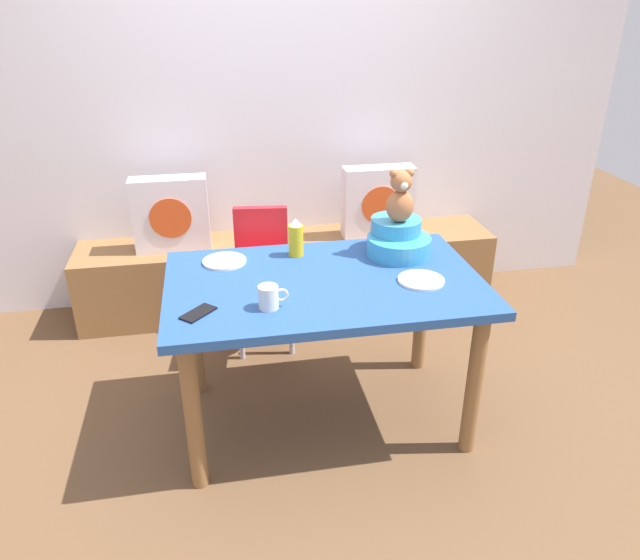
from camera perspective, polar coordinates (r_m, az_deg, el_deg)
The scene contains 15 objects.
ground_plane at distance 2.97m, azimuth 0.36°, elevation -12.89°, with size 8.00×8.00×0.00m, color brown.
back_wall at distance 3.79m, azimuth -3.89°, elevation 17.30°, with size 4.40×0.10×2.60m, color silver.
window_bench at distance 3.84m, azimuth -2.93°, elevation 0.73°, with size 2.60×0.44×0.46m, color olive.
pillow_floral_left at distance 3.64m, azimuth -14.08°, elevation 6.13°, with size 0.44×0.15×0.44m.
pillow_floral_right at distance 3.77m, azimuth 5.56°, elevation 7.47°, with size 0.44×0.15×0.44m.
book_stack at distance 3.72m, azimuth -5.01°, elevation 4.38°, with size 0.20×0.14×0.09m, color #5A5A43.
dining_table at distance 2.62m, azimuth 0.40°, elevation -2.01°, with size 1.36×0.85×0.74m.
highchair at distance 3.31m, azimuth -5.63°, elevation 1.84°, with size 0.35×0.48×0.79m.
infant_seat_teal at distance 2.84m, azimuth 7.46°, elevation 3.90°, with size 0.30×0.33×0.16m.
teddy_bear at distance 2.76m, azimuth 7.71°, elevation 7.86°, with size 0.13×0.12×0.25m.
ketchup_bottle at distance 2.78m, azimuth -2.33°, elevation 4.03°, with size 0.07×0.07×0.18m.
coffee_mug at distance 2.33m, azimuth -4.89°, elevation -1.63°, with size 0.12×0.08×0.09m.
dinner_plate_near at distance 2.59m, azimuth 9.65°, elevation -0.02°, with size 0.20×0.20×0.01m, color white.
dinner_plate_far at distance 2.77m, azimuth -9.13°, elevation 1.79°, with size 0.20×0.20×0.01m, color white.
cell_phone at distance 2.35m, azimuth -11.57°, elevation -3.12°, with size 0.07×0.14×0.01m, color black.
Camera 1 is at (-0.44, -2.28, 1.86)m, focal length 33.43 mm.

